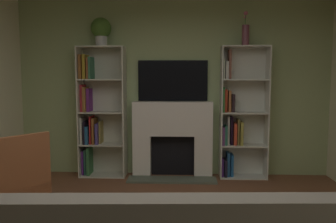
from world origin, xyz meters
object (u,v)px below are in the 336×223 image
potted_plant (101,30)px  vase_with_flowers (246,34)px  bookshelf_left (97,113)px  tv (173,81)px  bookshelf_right (238,117)px  armchair (9,184)px  fireplace (173,136)px

potted_plant → vase_with_flowers: (2.13, -0.00, -0.07)m
bookshelf_left → vase_with_flowers: 2.52m
potted_plant → vase_with_flowers: bearing=-0.0°
bookshelf_left → vase_with_flowers: vase_with_flowers is taller
tv → bookshelf_right: (0.98, -0.08, -0.55)m
tv → bookshelf_right: 1.13m
vase_with_flowers → bookshelf_right: bearing=152.6°
armchair → fireplace: bearing=55.5°
tv → bookshelf_right: size_ratio=0.54×
bookshelf_right → armchair: bookshelf_right is taller
vase_with_flowers → bookshelf_left: bearing=179.3°
tv → vase_with_flowers: size_ratio=2.14×
tv → bookshelf_right: bearing=-4.5°
fireplace → potted_plant: (-1.07, -0.03, 1.60)m
armchair → bookshelf_right: bearing=41.2°
fireplace → bookshelf_right: bearing=0.9°
bookshelf_left → bookshelf_right: (2.14, 0.01, -0.06)m
bookshelf_left → armchair: size_ratio=1.98×
fireplace → tv: (0.00, 0.09, 0.85)m
bookshelf_left → potted_plant: potted_plant is taller
bookshelf_left → bookshelf_right: same height
bookshelf_right → vase_with_flowers: size_ratio=3.99×
fireplace → vase_with_flowers: 1.86m
fireplace → tv: 0.85m
armchair → vase_with_flowers: bearing=39.7°
fireplace → bookshelf_right: (0.98, 0.02, 0.30)m
tv → armchair: (-1.45, -2.21, -0.93)m
vase_with_flowers → fireplace: bearing=178.5°
tv → vase_with_flowers: 1.27m
bookshelf_right → potted_plant: (-2.05, -0.04, 1.30)m
bookshelf_right → potted_plant: size_ratio=4.65×
fireplace → armchair: 2.57m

